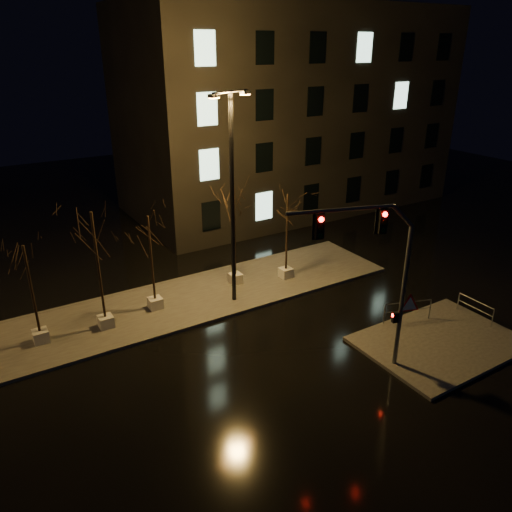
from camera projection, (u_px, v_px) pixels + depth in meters
ground at (256, 355)px, 21.40m from camera, size 90.00×90.00×0.00m
median at (196, 298)px, 26.08m from camera, size 22.00×5.00×0.15m
sidewalk_corner at (440, 342)px, 22.24m from camera, size 7.00×5.00×0.15m
building at (288, 110)px, 39.31m from camera, size 25.00×12.00×15.00m
tree_0 at (27, 268)px, 20.75m from camera, size 1.80×1.80×4.71m
tree_1 at (95, 239)px, 21.59m from camera, size 1.80×1.80×5.78m
tree_2 at (150, 237)px, 23.48m from camera, size 1.80×1.80×4.97m
tree_3 at (234, 209)px, 25.90m from camera, size 1.80×1.80×5.64m
tree_4 at (287, 213)px, 26.76m from camera, size 1.80×1.80×5.00m
traffic_signal_mast at (380, 265)px, 18.63m from camera, size 5.40×1.88×6.92m
streetlight_main at (232, 187)px, 23.46m from camera, size 2.51×1.13×10.31m
guard_rail_a at (408, 308)px, 23.52m from camera, size 2.27×0.83×1.04m
guard_rail_b at (475, 307)px, 23.82m from camera, size 0.09×1.97×0.93m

